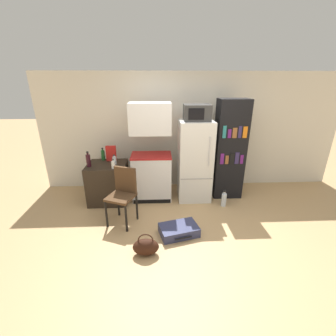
{
  "coord_description": "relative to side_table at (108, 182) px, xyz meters",
  "views": [
    {
      "loc": [
        -0.51,
        -2.79,
        2.25
      ],
      "look_at": [
        -0.35,
        0.85,
        0.84
      ],
      "focal_mm": 24.0,
      "sensor_mm": 36.0,
      "label": 1
    }
  ],
  "objects": [
    {
      "name": "kitchen_hutch",
      "position": [
        0.85,
        0.07,
        0.47
      ],
      "size": [
        0.77,
        0.52,
        1.9
      ],
      "color": "white",
      "rests_on": "ground_plane"
    },
    {
      "name": "wall_back",
      "position": [
        1.7,
        0.73,
        0.83
      ],
      "size": [
        6.4,
        0.1,
        2.44
      ],
      "color": "silver",
      "rests_on": "ground_plane"
    },
    {
      "name": "cereal_box",
      "position": [
        0.06,
        0.2,
        0.54
      ],
      "size": [
        0.19,
        0.07,
        0.3
      ],
      "color": "red",
      "rests_on": "side_table"
    },
    {
      "name": "chair",
      "position": [
        0.41,
        -0.73,
        0.18
      ],
      "size": [
        0.52,
        0.52,
        0.94
      ],
      "rotation": [
        0.0,
        0.0,
        -0.39
      ],
      "color": "black",
      "rests_on": "ground_plane"
    },
    {
      "name": "bottle_green_tall",
      "position": [
        -0.11,
        0.26,
        0.49
      ],
      "size": [
        0.07,
        0.07,
        0.25
      ],
      "color": "#1E6028",
      "rests_on": "side_table"
    },
    {
      "name": "microwave",
      "position": [
        1.7,
        0.04,
        1.33
      ],
      "size": [
        0.47,
        0.39,
        0.29
      ],
      "color": "#333333",
      "rests_on": "refrigerator"
    },
    {
      "name": "suitcase_large_flat",
      "position": [
        1.29,
        -1.15,
        -0.31
      ],
      "size": [
        0.66,
        0.5,
        0.15
      ],
      "rotation": [
        0.0,
        0.0,
        0.26
      ],
      "color": "navy",
      "rests_on": "ground_plane"
    },
    {
      "name": "handbag",
      "position": [
        0.8,
        -1.57,
        -0.26
      ],
      "size": [
        0.36,
        0.2,
        0.33
      ],
      "color": "#33190F",
      "rests_on": "ground_plane"
    },
    {
      "name": "bookshelf",
      "position": [
        2.39,
        0.13,
        0.59
      ],
      "size": [
        0.57,
        0.4,
        1.95
      ],
      "color": "black",
      "rests_on": "ground_plane"
    },
    {
      "name": "water_bottle_front",
      "position": [
        2.23,
        -0.33,
        -0.25
      ],
      "size": [
        0.1,
        0.1,
        0.33
      ],
      "color": "silver",
      "rests_on": "ground_plane"
    },
    {
      "name": "refrigerator",
      "position": [
        1.7,
        0.05,
        0.4
      ],
      "size": [
        0.63,
        0.59,
        1.57
      ],
      "color": "silver",
      "rests_on": "ground_plane"
    },
    {
      "name": "bottle_clear_short",
      "position": [
        0.16,
        0.0,
        0.46
      ],
      "size": [
        0.07,
        0.07,
        0.18
      ],
      "color": "silver",
      "rests_on": "side_table"
    },
    {
      "name": "bottle_milk_white",
      "position": [
        0.17,
        -0.23,
        0.46
      ],
      "size": [
        0.07,
        0.07,
        0.17
      ],
      "color": "white",
      "rests_on": "side_table"
    },
    {
      "name": "ground_plane",
      "position": [
        1.5,
        -1.27,
        -0.39
      ],
      "size": [
        24.0,
        24.0,
        0.0
      ],
      "primitive_type": "plane",
      "color": "tan"
    },
    {
      "name": "side_table",
      "position": [
        0.0,
        0.0,
        0.0
      ],
      "size": [
        0.74,
        0.65,
        0.77
      ],
      "color": "#2D2319",
      "rests_on": "ground_plane"
    },
    {
      "name": "bottle_wine_dark",
      "position": [
        -0.29,
        -0.11,
        0.51
      ],
      "size": [
        0.08,
        0.08,
        0.29
      ],
      "color": "black",
      "rests_on": "side_table"
    }
  ]
}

